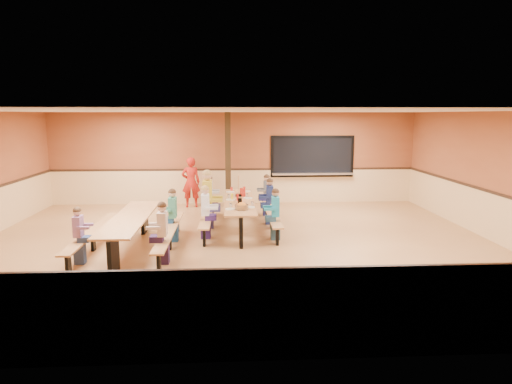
{
  "coord_description": "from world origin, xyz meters",
  "views": [
    {
      "loc": [
        -0.12,
        -10.05,
        2.92
      ],
      "look_at": [
        0.46,
        0.35,
        1.15
      ],
      "focal_mm": 32.0,
      "sensor_mm": 36.0,
      "label": 1
    }
  ],
  "objects": [
    {
      "name": "seated_child_tan_sec",
      "position": [
        -1.47,
        -1.25,
        0.61
      ],
      "size": [
        0.38,
        0.31,
        1.23
      ],
      "primitive_type": null,
      "color": "beige",
      "rests_on": "ground"
    },
    {
      "name": "cafeteria_table_second",
      "position": [
        -2.29,
        -0.29,
        0.53
      ],
      "size": [
        1.91,
        3.7,
        0.74
      ],
      "color": "#C1824C",
      "rests_on": "ground"
    },
    {
      "name": "ground",
      "position": [
        0.0,
        0.0,
        0.0
      ],
      "size": [
        12.0,
        12.0,
        0.0
      ],
      "primitive_type": "plane",
      "color": "#956138",
      "rests_on": "ground"
    },
    {
      "name": "seated_adult_yellow",
      "position": [
        -0.73,
        1.63,
        0.75
      ],
      "size": [
        0.51,
        0.41,
        1.49
      ],
      "primitive_type": null,
      "color": "gold",
      "rests_on": "ground"
    },
    {
      "name": "kitchen_pass_through",
      "position": [
        2.6,
        4.96,
        1.49
      ],
      "size": [
        2.78,
        0.28,
        1.38
      ],
      "color": "black",
      "rests_on": "ground"
    },
    {
      "name": "chip_bowl",
      "position": [
        0.13,
        0.35,
        0.81
      ],
      "size": [
        0.32,
        0.32,
        0.15
      ],
      "primitive_type": null,
      "color": "orange",
      "rests_on": "cafeteria_table_main"
    },
    {
      "name": "napkin_dispenser",
      "position": [
        0.1,
        1.12,
        0.8
      ],
      "size": [
        0.1,
        0.14,
        0.13
      ],
      "primitive_type": "cube",
      "color": "black",
      "rests_on": "cafeteria_table_main"
    },
    {
      "name": "seated_child_grey_left",
      "position": [
        -0.73,
        2.79,
        0.6
      ],
      "size": [
        0.37,
        0.3,
        1.21
      ],
      "primitive_type": null,
      "color": "#BCBCBC",
      "rests_on": "ground"
    },
    {
      "name": "structural_post",
      "position": [
        -0.2,
        4.4,
        1.5
      ],
      "size": [
        0.18,
        0.18,
        3.0
      ],
      "primitive_type": "cube",
      "color": "black",
      "rests_on": "ground"
    },
    {
      "name": "punch_pitcher",
      "position": [
        0.2,
        2.1,
        0.85
      ],
      "size": [
        0.16,
        0.16,
        0.22
      ],
      "primitive_type": "cylinder",
      "color": "red",
      "rests_on": "cafeteria_table_main"
    },
    {
      "name": "condiment_ketchup",
      "position": [
        0.05,
        1.48,
        0.82
      ],
      "size": [
        0.06,
        0.06,
        0.17
      ],
      "primitive_type": "cylinder",
      "color": "#B2140F",
      "rests_on": "cafeteria_table_main"
    },
    {
      "name": "seated_child_green_sec",
      "position": [
        -1.47,
        0.36,
        0.61
      ],
      "size": [
        0.38,
        0.31,
        1.22
      ],
      "primitive_type": null,
      "color": "#388168",
      "rests_on": "ground"
    },
    {
      "name": "seated_child_char_right",
      "position": [
        0.92,
        3.03,
        0.6
      ],
      "size": [
        0.36,
        0.29,
        1.19
      ],
      "primitive_type": null,
      "color": "#55595F",
      "rests_on": "ground"
    },
    {
      "name": "seated_child_teal_right",
      "position": [
        0.92,
        0.39,
        0.6
      ],
      "size": [
        0.37,
        0.3,
        1.2
      ],
      "primitive_type": null,
      "color": "teal",
      "rests_on": "ground"
    },
    {
      "name": "seated_child_white_left",
      "position": [
        -0.73,
        0.59,
        0.63
      ],
      "size": [
        0.39,
        0.32,
        1.25
      ],
      "primitive_type": null,
      "color": "white",
      "rests_on": "ground"
    },
    {
      "name": "standing_woman",
      "position": [
        -1.39,
        4.37,
        0.8
      ],
      "size": [
        0.63,
        0.45,
        1.6
      ],
      "primitive_type": "imported",
      "rotation": [
        0.0,
        0.0,
        3.26
      ],
      "color": "#AD1C13",
      "rests_on": "ground"
    },
    {
      "name": "condiment_mustard",
      "position": [
        -0.09,
        1.56,
        0.82
      ],
      "size": [
        0.06,
        0.06,
        0.17
      ],
      "primitive_type": "cylinder",
      "color": "yellow",
      "rests_on": "cafeteria_table_main"
    },
    {
      "name": "seated_child_navy_right",
      "position": [
        0.92,
        1.96,
        0.61
      ],
      "size": [
        0.38,
        0.31,
        1.23
      ],
      "primitive_type": null,
      "color": "navy",
      "rests_on": "ground"
    },
    {
      "name": "place_settings",
      "position": [
        0.1,
        1.48,
        0.8
      ],
      "size": [
        0.65,
        3.3,
        0.11
      ],
      "primitive_type": null,
      "color": "beige",
      "rests_on": "cafeteria_table_main"
    },
    {
      "name": "room_envelope",
      "position": [
        0.0,
        0.0,
        0.69
      ],
      "size": [
        12.04,
        10.04,
        3.02
      ],
      "color": "brown",
      "rests_on": "ground"
    },
    {
      "name": "table_paddle",
      "position": [
        0.09,
        2.1,
        0.88
      ],
      "size": [
        0.16,
        0.16,
        0.56
      ],
      "color": "black",
      "rests_on": "cafeteria_table_main"
    },
    {
      "name": "seated_child_purple_sec",
      "position": [
        -3.12,
        -1.18,
        0.56
      ],
      "size": [
        0.33,
        0.27,
        1.13
      ],
      "primitive_type": null,
      "color": "#90608D",
      "rests_on": "ground"
    },
    {
      "name": "cafeteria_table_main",
      "position": [
        0.1,
        1.48,
        0.53
      ],
      "size": [
        1.91,
        3.7,
        0.74
      ],
      "color": "#C1824C",
      "rests_on": "ground"
    }
  ]
}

